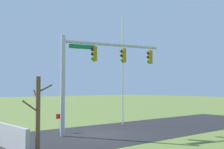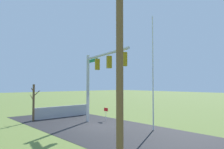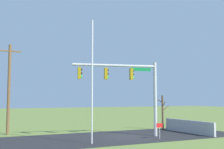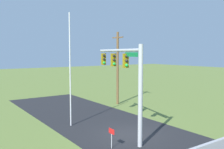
{
  "view_description": "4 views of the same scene",
  "coord_description": "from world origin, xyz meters",
  "px_view_note": "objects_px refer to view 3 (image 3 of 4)",
  "views": [
    {
      "loc": [
        11.77,
        14.97,
        2.98
      ],
      "look_at": [
        -1.59,
        -0.74,
        3.92
      ],
      "focal_mm": 47.26,
      "sensor_mm": 36.0,
      "label": 1
    },
    {
      "loc": [
        -14.43,
        10.82,
        3.51
      ],
      "look_at": [
        -2.01,
        -0.18,
        4.25
      ],
      "focal_mm": 34.47,
      "sensor_mm": 36.0,
      "label": 2
    },
    {
      "loc": [
        -11.79,
        -21.13,
        3.12
      ],
      "look_at": [
        -1.79,
        -0.8,
        5.07
      ],
      "focal_mm": 45.63,
      "sensor_mm": 36.0,
      "label": 3
    },
    {
      "loc": [
        13.54,
        -10.9,
        5.75
      ],
      "look_at": [
        -1.42,
        -0.45,
        4.16
      ],
      "focal_mm": 40.32,
      "sensor_mm": 36.0,
      "label": 4
    }
  ],
  "objects_px": {
    "flagpole": "(92,81)",
    "bare_tree": "(163,112)",
    "utility_pole": "(9,87)",
    "open_sign": "(160,127)",
    "signal_mast": "(130,83)"
  },
  "relations": [
    {
      "from": "signal_mast",
      "to": "open_sign",
      "type": "height_order",
      "value": "signal_mast"
    },
    {
      "from": "signal_mast",
      "to": "bare_tree",
      "type": "bearing_deg",
      "value": 30.02
    },
    {
      "from": "flagpole",
      "to": "bare_tree",
      "type": "relative_size",
      "value": 2.52
    },
    {
      "from": "utility_pole",
      "to": "bare_tree",
      "type": "bearing_deg",
      "value": -10.37
    },
    {
      "from": "flagpole",
      "to": "signal_mast",
      "type": "bearing_deg",
      "value": 25.4
    },
    {
      "from": "flagpole",
      "to": "bare_tree",
      "type": "bearing_deg",
      "value": 28.08
    },
    {
      "from": "bare_tree",
      "to": "open_sign",
      "type": "distance_m",
      "value": 6.92
    },
    {
      "from": "bare_tree",
      "to": "open_sign",
      "type": "bearing_deg",
      "value": -128.42
    },
    {
      "from": "flagpole",
      "to": "bare_tree",
      "type": "height_order",
      "value": "flagpole"
    },
    {
      "from": "signal_mast",
      "to": "open_sign",
      "type": "distance_m",
      "value": 4.38
    },
    {
      "from": "utility_pole",
      "to": "bare_tree",
      "type": "height_order",
      "value": "utility_pole"
    },
    {
      "from": "open_sign",
      "to": "utility_pole",
      "type": "bearing_deg",
      "value": 142.22
    },
    {
      "from": "signal_mast",
      "to": "utility_pole",
      "type": "bearing_deg",
      "value": 146.48
    },
    {
      "from": "utility_pole",
      "to": "bare_tree",
      "type": "distance_m",
      "value": 15.09
    },
    {
      "from": "utility_pole",
      "to": "open_sign",
      "type": "relative_size",
      "value": 6.56
    }
  ]
}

